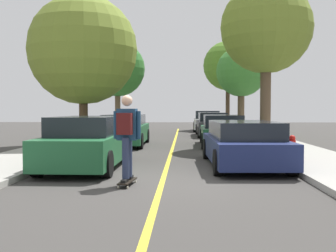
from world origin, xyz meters
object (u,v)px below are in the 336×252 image
(parked_car_right_near, at_px, (222,131))
(skateboard, at_px, (127,181))
(parked_car_left_nearest, at_px, (88,143))
(parked_car_right_nearest, at_px, (243,143))
(parked_car_right_farthest, at_px, (207,121))
(street_tree_right_near, at_px, (241,72))
(fire_hydrant, at_px, (292,147))
(street_tree_right_nearest, at_px, (266,29))
(street_tree_left_nearest, at_px, (83,50))
(parked_car_right_far, at_px, (212,124))
(street_tree_left_near, at_px, (118,69))
(skateboarder, at_px, (127,132))
(street_tree_right_far, at_px, (228,66))
(parked_car_left_near, at_px, (125,130))

(parked_car_right_near, bearing_deg, skateboard, -107.04)
(parked_car_left_nearest, distance_m, parked_car_right_nearest, 4.28)
(parked_car_left_nearest, relative_size, parked_car_right_farthest, 0.99)
(parked_car_right_farthest, height_order, street_tree_right_near, street_tree_right_near)
(fire_hydrant, bearing_deg, street_tree_right_nearest, 87.59)
(parked_car_right_near, xyz_separation_m, street_tree_left_nearest, (-5.97, -0.43, 3.45))
(parked_car_right_far, bearing_deg, street_tree_left_near, 160.46)
(street_tree_right_nearest, relative_size, skateboarder, 3.75)
(parked_car_right_near, bearing_deg, street_tree_right_near, 75.43)
(parked_car_right_nearest, distance_m, street_tree_right_near, 13.35)
(skateboard, bearing_deg, parked_car_right_near, 72.96)
(parked_car_right_farthest, bearing_deg, parked_car_right_near, -90.00)
(street_tree_left_nearest, relative_size, street_tree_right_nearest, 0.94)
(street_tree_right_nearest, relative_size, street_tree_right_near, 1.30)
(parked_car_left_nearest, distance_m, parked_car_right_far, 13.80)
(parked_car_left_nearest, relative_size, parked_car_right_far, 0.98)
(parked_car_right_far, bearing_deg, street_tree_left_nearest, -131.23)
(parked_car_right_near, height_order, street_tree_right_far, street_tree_right_far)
(street_tree_left_near, distance_m, skateboarder, 18.31)
(street_tree_right_near, xyz_separation_m, skateboard, (-4.55, -15.84, -3.69))
(skateboard, bearing_deg, parked_car_right_far, 79.72)
(parked_car_right_far, relative_size, street_tree_left_near, 0.81)
(parked_car_right_nearest, bearing_deg, parked_car_right_near, 90.01)
(street_tree_left_near, relative_size, skateboarder, 3.27)
(parked_car_right_farthest, height_order, street_tree_right_nearest, street_tree_right_nearest)
(street_tree_left_near, height_order, street_tree_right_nearest, street_tree_right_nearest)
(parked_car_right_near, bearing_deg, parked_car_left_near, -179.96)
(street_tree_right_far, xyz_separation_m, fire_hydrant, (-0.21, -19.73, -4.45))
(parked_car_right_nearest, height_order, street_tree_left_nearest, street_tree_left_nearest)
(parked_car_right_near, bearing_deg, parked_car_left_nearest, -122.25)
(parked_car_right_farthest, bearing_deg, street_tree_right_near, -72.29)
(street_tree_right_nearest, xyz_separation_m, fire_hydrant, (-0.21, -5.05, -4.42))
(street_tree_left_nearest, distance_m, street_tree_right_near, 10.41)
(parked_car_left_near, height_order, parked_car_right_nearest, parked_car_left_near)
(parked_car_right_near, relative_size, street_tree_left_nearest, 0.72)
(street_tree_left_near, bearing_deg, fire_hydrant, -62.28)
(parked_car_left_nearest, height_order, parked_car_right_near, parked_car_left_nearest)
(parked_car_right_farthest, distance_m, skateboard, 21.40)
(parked_car_left_near, distance_m, parked_car_right_far, 7.67)
(street_tree_left_nearest, bearing_deg, street_tree_right_nearest, -1.75)
(street_tree_right_far, bearing_deg, parked_car_right_farthest, -129.71)
(parked_car_left_near, height_order, fire_hydrant, parked_car_left_near)
(parked_car_right_near, distance_m, street_tree_right_nearest, 4.63)
(parked_car_left_near, distance_m, street_tree_left_nearest, 3.85)
(fire_hydrant, distance_m, skateboarder, 5.65)
(parked_car_left_nearest, bearing_deg, street_tree_right_near, 65.89)
(street_tree_right_near, bearing_deg, parked_car_left_nearest, -114.11)
(street_tree_right_nearest, distance_m, skateboarder, 10.46)
(parked_car_right_near, xyz_separation_m, skateboarder, (-2.84, -9.28, 0.46))
(parked_car_right_farthest, xyz_separation_m, skateboard, (-2.84, -21.20, -0.64))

